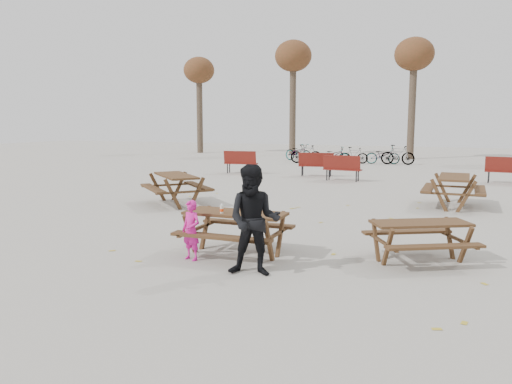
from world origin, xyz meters
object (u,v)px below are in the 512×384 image
at_px(main_picnic_table, 235,222).
at_px(soda_bottle, 222,209).
at_px(picnic_table_far, 454,191).
at_px(adult, 254,220).
at_px(food_tray, 247,212).
at_px(child, 191,230).
at_px(picnic_table_north, 176,190).
at_px(picnic_table_east, 420,242).

bearing_deg(main_picnic_table, soda_bottle, -129.12).
height_order(soda_bottle, picnic_table_far, soda_bottle).
height_order(adult, picnic_table_far, adult).
distance_m(food_tray, child, 1.02).
bearing_deg(picnic_table_north, picnic_table_east, 15.61).
relative_size(soda_bottle, picnic_table_far, 0.08).
xyz_separation_m(main_picnic_table, picnic_table_north, (-3.77, 4.30, -0.16)).
xyz_separation_m(main_picnic_table, soda_bottle, (-0.17, -0.20, 0.26)).
bearing_deg(picnic_table_north, main_picnic_table, -5.63).
relative_size(picnic_table_east, picnic_table_north, 0.81).
xyz_separation_m(food_tray, adult, (0.51, -0.93, 0.07)).
xyz_separation_m(adult, picnic_table_east, (2.34, 1.70, -0.52)).
distance_m(main_picnic_table, soda_bottle, 0.37).
xyz_separation_m(food_tray, picnic_table_north, (-4.01, 4.34, -0.36)).
distance_m(main_picnic_table, picnic_table_far, 7.69).
bearing_deg(soda_bottle, food_tray, 21.45).
height_order(soda_bottle, adult, adult).
height_order(food_tray, picnic_table_far, picnic_table_far).
bearing_deg(picnic_table_east, main_picnic_table, 164.46).
distance_m(picnic_table_east, picnic_table_north, 7.74).
bearing_deg(soda_bottle, adult, -40.00).
height_order(adult, picnic_table_north, adult).
distance_m(food_tray, soda_bottle, 0.45).
bearing_deg(picnic_table_north, picnic_table_far, 61.85).
bearing_deg(picnic_table_far, food_tray, 155.30).
bearing_deg(picnic_table_far, soda_bottle, 153.13).
bearing_deg(picnic_table_north, food_tray, -4.09).
xyz_separation_m(food_tray, child, (-0.81, -0.55, -0.27)).
xyz_separation_m(main_picnic_table, adult, (0.75, -0.98, 0.28)).
relative_size(food_tray, picnic_table_east, 0.11).
distance_m(adult, picnic_table_north, 6.96).
xyz_separation_m(main_picnic_table, picnic_table_east, (3.10, 0.72, -0.24)).
distance_m(food_tray, picnic_table_east, 2.98).
bearing_deg(main_picnic_table, child, -133.59).
distance_m(food_tray, adult, 1.07).
bearing_deg(food_tray, picnic_table_far, 63.86).
bearing_deg(food_tray, adult, -61.57).
relative_size(soda_bottle, picnic_table_north, 0.09).
relative_size(child, picnic_table_east, 0.64).
height_order(soda_bottle, child, child).
distance_m(soda_bottle, picnic_table_far, 7.96).
height_order(main_picnic_table, food_tray, food_tray).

